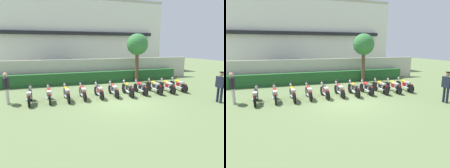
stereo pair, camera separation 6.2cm
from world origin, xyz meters
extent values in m
plane|color=#607547|center=(0.00, 0.00, 0.00)|extent=(60.00, 60.00, 0.00)
cube|color=white|center=(0.00, 15.26, 4.02)|extent=(19.80, 6.00, 8.04)
cube|color=black|center=(0.00, 12.01, 4.42)|extent=(16.64, 0.50, 0.36)
cube|color=#B2AD9E|center=(0.00, 15.26, 8.19)|extent=(19.80, 6.00, 0.30)
cube|color=#BCB7A8|center=(0.00, 6.79, 0.99)|extent=(18.81, 0.30, 1.99)
cube|color=#235628|center=(0.00, 6.09, 0.48)|extent=(15.05, 0.70, 0.96)
cube|color=#9EA3A8|center=(-2.77, 9.53, 0.74)|extent=(4.71, 2.44, 1.00)
cube|color=#2D333D|center=(-2.96, 9.50, 1.57)|extent=(2.90, 2.05, 0.65)
cylinder|color=black|center=(-1.33, 10.66, 0.34)|extent=(0.70, 0.31, 0.68)
cylinder|color=black|center=(-1.08, 8.82, 0.34)|extent=(0.70, 0.31, 0.68)
cylinder|color=black|center=(-4.45, 10.23, 0.34)|extent=(0.70, 0.31, 0.68)
cylinder|color=black|center=(-4.20, 8.40, 0.34)|extent=(0.70, 0.31, 0.68)
cylinder|color=brown|center=(3.50, 5.47, 1.30)|extent=(0.30, 0.30, 2.60)
sphere|color=#387A3D|center=(3.50, 5.47, 3.23)|extent=(1.80, 1.80, 1.80)
cylinder|color=black|center=(-4.85, 2.04, 0.31)|extent=(0.09, 0.62, 0.62)
cylinder|color=black|center=(-4.85, 0.77, 0.31)|extent=(0.09, 0.62, 0.62)
cube|color=silver|center=(-4.85, 1.36, 0.46)|extent=(0.20, 0.60, 0.22)
ellipsoid|color=black|center=(-4.85, 1.53, 0.69)|extent=(0.22, 0.44, 0.22)
cube|color=#B2ADA3|center=(-4.85, 1.13, 0.67)|extent=(0.20, 0.52, 0.10)
cube|color=red|center=(-4.85, 0.67, 0.59)|extent=(0.10, 0.08, 0.08)
cylinder|color=silver|center=(-4.85, 1.95, 0.63)|extent=(0.05, 0.23, 0.65)
cylinder|color=black|center=(-4.85, 1.86, 0.95)|extent=(0.60, 0.04, 0.04)
sphere|color=silver|center=(-4.85, 2.06, 0.81)|extent=(0.14, 0.14, 0.14)
cylinder|color=silver|center=(-4.97, 1.11, 0.33)|extent=(0.07, 0.55, 0.07)
cube|color=black|center=(-4.85, 1.31, 0.51)|extent=(0.24, 0.36, 0.20)
cylinder|color=black|center=(-3.88, 2.11, 0.29)|extent=(0.11, 0.58, 0.58)
cylinder|color=black|center=(-3.83, 0.87, 0.29)|extent=(0.11, 0.58, 0.58)
cube|color=silver|center=(-3.85, 1.44, 0.44)|extent=(0.22, 0.61, 0.22)
ellipsoid|color=red|center=(-3.86, 1.61, 0.67)|extent=(0.24, 0.45, 0.22)
cube|color=beige|center=(-3.84, 1.21, 0.65)|extent=(0.22, 0.53, 0.10)
cube|color=red|center=(-3.82, 0.77, 0.57)|extent=(0.10, 0.08, 0.08)
cylinder|color=silver|center=(-3.87, 2.02, 0.61)|extent=(0.06, 0.23, 0.65)
cylinder|color=black|center=(-3.87, 1.93, 0.93)|extent=(0.60, 0.06, 0.04)
sphere|color=silver|center=(-3.88, 2.13, 0.79)|extent=(0.14, 0.14, 0.14)
cylinder|color=silver|center=(-3.96, 1.19, 0.31)|extent=(0.09, 0.55, 0.07)
cube|color=navy|center=(-3.85, 1.39, 0.49)|extent=(0.25, 0.37, 0.20)
cylinder|color=black|center=(-2.92, 2.06, 0.31)|extent=(0.13, 0.63, 0.63)
cylinder|color=black|center=(-2.83, 0.77, 0.31)|extent=(0.13, 0.63, 0.63)
cube|color=silver|center=(-2.87, 1.37, 0.46)|extent=(0.24, 0.61, 0.22)
ellipsoid|color=yellow|center=(-2.88, 1.54, 0.69)|extent=(0.25, 0.45, 0.22)
cube|color=#B2ADA3|center=(-2.86, 1.14, 0.67)|extent=(0.23, 0.53, 0.10)
cube|color=red|center=(-2.83, 0.67, 0.59)|extent=(0.11, 0.09, 0.08)
cylinder|color=silver|center=(-2.91, 1.97, 0.63)|extent=(0.07, 0.23, 0.65)
cylinder|color=black|center=(-2.91, 1.88, 0.95)|extent=(0.60, 0.08, 0.04)
sphere|color=silver|center=(-2.92, 2.08, 0.81)|extent=(0.14, 0.14, 0.14)
cylinder|color=silver|center=(-2.98, 1.11, 0.33)|extent=(0.11, 0.55, 0.07)
cube|color=black|center=(-2.87, 1.32, 0.51)|extent=(0.26, 0.38, 0.20)
cylinder|color=black|center=(-1.95, 2.11, 0.29)|extent=(0.11, 0.59, 0.59)
cylinder|color=black|center=(-1.91, 0.86, 0.29)|extent=(0.11, 0.59, 0.59)
cube|color=silver|center=(-1.93, 1.44, 0.44)|extent=(0.22, 0.61, 0.22)
ellipsoid|color=red|center=(-1.93, 1.60, 0.67)|extent=(0.23, 0.45, 0.22)
cube|color=beige|center=(-1.92, 1.21, 0.65)|extent=(0.21, 0.53, 0.10)
cube|color=red|center=(-1.91, 0.76, 0.57)|extent=(0.10, 0.08, 0.08)
cylinder|color=silver|center=(-1.94, 2.02, 0.61)|extent=(0.06, 0.23, 0.65)
cylinder|color=black|center=(-1.94, 1.93, 0.93)|extent=(0.60, 0.05, 0.04)
sphere|color=silver|center=(-1.95, 2.13, 0.79)|extent=(0.14, 0.14, 0.14)
cylinder|color=silver|center=(-2.04, 1.18, 0.31)|extent=(0.08, 0.55, 0.07)
cube|color=black|center=(-1.93, 1.39, 0.49)|extent=(0.25, 0.37, 0.20)
cylinder|color=black|center=(-0.97, 2.08, 0.28)|extent=(0.12, 0.57, 0.57)
cylinder|color=black|center=(-0.91, 0.84, 0.28)|extent=(0.12, 0.57, 0.57)
cube|color=silver|center=(-0.94, 1.41, 0.43)|extent=(0.23, 0.61, 0.22)
ellipsoid|color=black|center=(-0.95, 1.58, 0.66)|extent=(0.24, 0.45, 0.22)
cube|color=#B2ADA3|center=(-0.93, 1.18, 0.64)|extent=(0.22, 0.53, 0.10)
cube|color=red|center=(-0.91, 0.74, 0.56)|extent=(0.10, 0.08, 0.08)
cylinder|color=silver|center=(-0.97, 1.99, 0.60)|extent=(0.06, 0.23, 0.65)
cylinder|color=black|center=(-0.97, 1.90, 0.92)|extent=(0.60, 0.06, 0.04)
sphere|color=silver|center=(-0.97, 2.10, 0.78)|extent=(0.14, 0.14, 0.14)
cylinder|color=silver|center=(-1.05, 1.15, 0.30)|extent=(0.10, 0.55, 0.07)
cube|color=#A51414|center=(-0.94, 1.36, 0.48)|extent=(0.26, 0.37, 0.20)
cylinder|color=black|center=(0.02, 2.21, 0.28)|extent=(0.09, 0.56, 0.56)
cylinder|color=black|center=(0.03, 0.86, 0.28)|extent=(0.09, 0.56, 0.56)
cube|color=silver|center=(0.02, 1.48, 0.43)|extent=(0.20, 0.60, 0.22)
ellipsoid|color=red|center=(0.02, 1.65, 0.66)|extent=(0.22, 0.44, 0.22)
cube|color=beige|center=(0.03, 1.25, 0.64)|extent=(0.20, 0.52, 0.10)
cube|color=red|center=(0.03, 0.76, 0.56)|extent=(0.10, 0.08, 0.08)
cylinder|color=silver|center=(0.02, 2.12, 0.60)|extent=(0.05, 0.23, 0.65)
cylinder|color=black|center=(0.02, 2.03, 0.92)|extent=(0.60, 0.04, 0.04)
sphere|color=silver|center=(0.02, 2.23, 0.78)|extent=(0.14, 0.14, 0.14)
cylinder|color=silver|center=(-0.09, 1.23, 0.30)|extent=(0.07, 0.55, 0.07)
cube|color=black|center=(0.02, 1.43, 0.48)|extent=(0.24, 0.36, 0.20)
cylinder|color=black|center=(0.95, 2.05, 0.32)|extent=(0.10, 0.64, 0.64)
cylinder|color=black|center=(0.92, 0.72, 0.32)|extent=(0.10, 0.64, 0.64)
cube|color=silver|center=(0.94, 1.33, 0.47)|extent=(0.21, 0.60, 0.22)
ellipsoid|color=yellow|center=(0.94, 1.50, 0.70)|extent=(0.23, 0.44, 0.22)
cube|color=#4C4742|center=(0.93, 1.10, 0.68)|extent=(0.21, 0.52, 0.10)
cube|color=red|center=(0.92, 0.62, 0.60)|extent=(0.10, 0.08, 0.08)
cylinder|color=silver|center=(0.95, 1.96, 0.64)|extent=(0.05, 0.23, 0.65)
cylinder|color=black|center=(0.95, 1.87, 0.96)|extent=(0.60, 0.05, 0.04)
sphere|color=silver|center=(0.95, 2.07, 0.82)|extent=(0.14, 0.14, 0.14)
cylinder|color=silver|center=(0.81, 1.09, 0.34)|extent=(0.08, 0.55, 0.07)
cube|color=black|center=(0.93, 1.28, 0.52)|extent=(0.25, 0.36, 0.20)
cylinder|color=black|center=(1.84, 2.07, 0.29)|extent=(0.13, 0.59, 0.59)
cylinder|color=black|center=(1.92, 0.86, 0.29)|extent=(0.13, 0.59, 0.59)
cube|color=silver|center=(1.88, 1.42, 0.44)|extent=(0.24, 0.61, 0.22)
ellipsoid|color=red|center=(1.87, 1.59, 0.67)|extent=(0.25, 0.45, 0.22)
cube|color=#4C4742|center=(1.90, 1.19, 0.65)|extent=(0.23, 0.53, 0.10)
cube|color=red|center=(1.92, 0.76, 0.57)|extent=(0.10, 0.09, 0.08)
cylinder|color=silver|center=(1.85, 1.98, 0.61)|extent=(0.06, 0.23, 0.65)
cylinder|color=black|center=(1.85, 1.89, 0.93)|extent=(0.60, 0.07, 0.04)
sphere|color=silver|center=(1.84, 2.09, 0.79)|extent=(0.14, 0.14, 0.14)
cylinder|color=silver|center=(1.78, 1.16, 0.31)|extent=(0.10, 0.55, 0.07)
cube|color=black|center=(1.89, 1.37, 0.49)|extent=(0.26, 0.37, 0.20)
cylinder|color=black|center=(2.86, 2.08, 0.32)|extent=(0.12, 0.64, 0.63)
cylinder|color=black|center=(2.92, 0.77, 0.32)|extent=(0.12, 0.64, 0.63)
cube|color=silver|center=(2.89, 1.38, 0.47)|extent=(0.23, 0.61, 0.22)
ellipsoid|color=yellow|center=(2.88, 1.55, 0.70)|extent=(0.24, 0.45, 0.22)
cube|color=#B2ADA3|center=(2.90, 1.15, 0.68)|extent=(0.22, 0.53, 0.10)
cube|color=red|center=(2.92, 0.67, 0.60)|extent=(0.10, 0.08, 0.08)
cylinder|color=silver|center=(2.86, 1.99, 0.64)|extent=(0.06, 0.23, 0.65)
cylinder|color=black|center=(2.87, 1.90, 0.96)|extent=(0.60, 0.06, 0.04)
sphere|color=silver|center=(2.86, 2.10, 0.82)|extent=(0.14, 0.14, 0.14)
cylinder|color=silver|center=(2.78, 1.12, 0.34)|extent=(0.09, 0.55, 0.07)
cube|color=black|center=(2.89, 1.33, 0.52)|extent=(0.26, 0.37, 0.20)
cylinder|color=black|center=(3.84, 2.02, 0.29)|extent=(0.10, 0.58, 0.58)
cylinder|color=black|center=(3.82, 0.68, 0.29)|extent=(0.10, 0.58, 0.58)
cube|color=silver|center=(3.83, 1.30, 0.44)|extent=(0.21, 0.60, 0.22)
ellipsoid|color=yellow|center=(3.83, 1.47, 0.67)|extent=(0.22, 0.44, 0.22)
cube|color=beige|center=(3.83, 1.07, 0.65)|extent=(0.21, 0.52, 0.10)
cube|color=red|center=(3.82, 0.58, 0.57)|extent=(0.10, 0.08, 0.08)
cylinder|color=silver|center=(3.84, 1.93, 0.61)|extent=(0.05, 0.23, 0.65)
cylinder|color=black|center=(3.84, 1.84, 0.93)|extent=(0.60, 0.04, 0.04)
sphere|color=silver|center=(3.84, 2.04, 0.79)|extent=(0.14, 0.14, 0.14)
cylinder|color=silver|center=(3.71, 1.05, 0.31)|extent=(0.08, 0.55, 0.07)
cube|color=#A51414|center=(3.83, 1.25, 0.49)|extent=(0.24, 0.36, 0.20)
cylinder|color=black|center=(4.78, 2.09, 0.30)|extent=(0.10, 0.61, 0.61)
cylinder|color=black|center=(4.80, 0.76, 0.30)|extent=(0.10, 0.61, 0.61)
cube|color=silver|center=(4.79, 1.37, 0.45)|extent=(0.21, 0.60, 0.22)
ellipsoid|color=yellow|center=(4.79, 1.54, 0.68)|extent=(0.23, 0.44, 0.22)
cube|color=#B2ADA3|center=(4.79, 1.14, 0.66)|extent=(0.21, 0.52, 0.10)
cube|color=red|center=(4.80, 0.66, 0.58)|extent=(0.10, 0.08, 0.08)
cylinder|color=silver|center=(4.78, 2.00, 0.62)|extent=(0.05, 0.23, 0.65)
cylinder|color=black|center=(4.78, 1.91, 0.94)|extent=(0.60, 0.05, 0.04)
sphere|color=silver|center=(4.78, 2.11, 0.80)|extent=(0.14, 0.14, 0.14)
cylinder|color=silver|center=(4.67, 1.12, 0.32)|extent=(0.08, 0.55, 0.07)
cube|color=#A51414|center=(4.79, 1.32, 0.50)|extent=(0.25, 0.36, 0.20)
cylinder|color=silver|center=(-6.00, 1.84, 0.43)|extent=(0.13, 0.13, 0.86)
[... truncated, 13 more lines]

